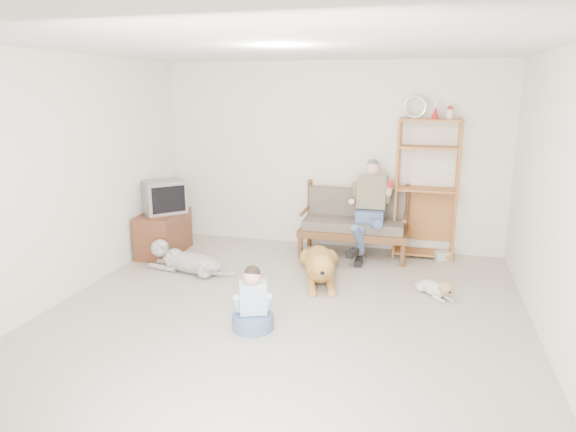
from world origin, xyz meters
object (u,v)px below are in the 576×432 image
(loveseat, at_px, (355,221))
(etagere, at_px, (426,188))
(tv_stand, at_px, (163,233))
(golden_retriever, at_px, (320,264))

(loveseat, xyz_separation_m, etagere, (0.95, 0.16, 0.50))
(etagere, height_order, tv_stand, etagere)
(loveseat, distance_m, golden_retriever, 1.18)
(loveseat, relative_size, golden_retriever, 1.00)
(loveseat, relative_size, tv_stand, 1.63)
(loveseat, height_order, etagere, etagere)
(loveseat, xyz_separation_m, golden_retriever, (-0.27, -1.11, -0.30))
(loveseat, bearing_deg, tv_stand, -166.30)
(loveseat, relative_size, etagere, 0.67)
(golden_retriever, bearing_deg, tv_stand, 155.82)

